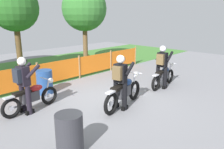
# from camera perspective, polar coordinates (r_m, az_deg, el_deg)

# --- Properties ---
(ground) EXTENTS (24.00, 24.00, 0.02)m
(ground) POSITION_cam_1_polar(r_m,az_deg,el_deg) (7.80, -0.57, -6.55)
(ground) COLOR gray
(grass_verge) EXTENTS (24.00, 5.98, 0.01)m
(grass_verge) POSITION_cam_1_polar(r_m,az_deg,el_deg) (12.47, -20.48, 0.81)
(grass_verge) COLOR #427A33
(grass_verge) RESTS_ON ground
(barrier_fence) EXTENTS (10.38, 0.08, 1.05)m
(barrier_fence) POSITION_cam_1_polar(r_m,az_deg,el_deg) (9.81, -12.95, 0.95)
(barrier_fence) COLOR olive
(barrier_fence) RESTS_ON ground
(tree_near_left) EXTENTS (2.26, 2.26, 4.28)m
(tree_near_left) POSITION_cam_1_polar(r_m,az_deg,el_deg) (12.12, -23.31, 15.06)
(tree_near_left) COLOR brown
(tree_near_left) RESTS_ON ground
(tree_near_right) EXTENTS (2.59, 2.59, 4.46)m
(tree_near_right) POSITION_cam_1_polar(r_m,az_deg,el_deg) (13.75, -7.00, 16.07)
(tree_near_right) COLOR brown
(tree_near_right) RESTS_ON ground
(motorcycle_lead) EXTENTS (2.10, 0.67, 1.00)m
(motorcycle_lead) POSITION_cam_1_polar(r_m,az_deg,el_deg) (7.15, 2.99, -4.36)
(motorcycle_lead) COLOR black
(motorcycle_lead) RESTS_ON ground
(motorcycle_trailing) EXTENTS (1.91, 0.56, 0.90)m
(motorcycle_trailing) POSITION_cam_1_polar(r_m,az_deg,el_deg) (9.34, 12.83, -0.39)
(motorcycle_trailing) COLOR black
(motorcycle_trailing) RESTS_ON ground
(motorcycle_third) EXTENTS (1.90, 0.56, 0.90)m
(motorcycle_third) POSITION_cam_1_polar(r_m,az_deg,el_deg) (7.26, -19.61, -5.36)
(motorcycle_third) COLOR black
(motorcycle_third) RESTS_ON ground
(rider_lead) EXTENTS (0.73, 0.62, 1.69)m
(rider_lead) POSITION_cam_1_polar(r_m,az_deg,el_deg) (6.82, 2.08, -1.21)
(rider_lead) COLOR black
(rider_lead) RESTS_ON ground
(rider_trailing) EXTENTS (0.71, 0.59, 1.69)m
(rider_trailing) POSITION_cam_1_polar(r_m,az_deg,el_deg) (9.04, 12.47, 2.47)
(rider_trailing) COLOR black
(rider_trailing) RESTS_ON ground
(rider_third) EXTENTS (0.71, 0.59, 1.69)m
(rider_third) POSITION_cam_1_polar(r_m,az_deg,el_deg) (7.01, -21.37, -1.82)
(rider_third) COLOR black
(rider_third) RESTS_ON ground
(oil_drum) EXTENTS (0.58, 0.58, 0.88)m
(oil_drum) POSITION_cam_1_polar(r_m,az_deg,el_deg) (4.96, -10.65, -14.41)
(oil_drum) COLOR #2D2D33
(oil_drum) RESTS_ON ground
(spare_drum) EXTENTS (0.58, 0.58, 0.88)m
(spare_drum) POSITION_cam_1_polar(r_m,az_deg,el_deg) (8.69, -16.60, -1.78)
(spare_drum) COLOR navy
(spare_drum) RESTS_ON ground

